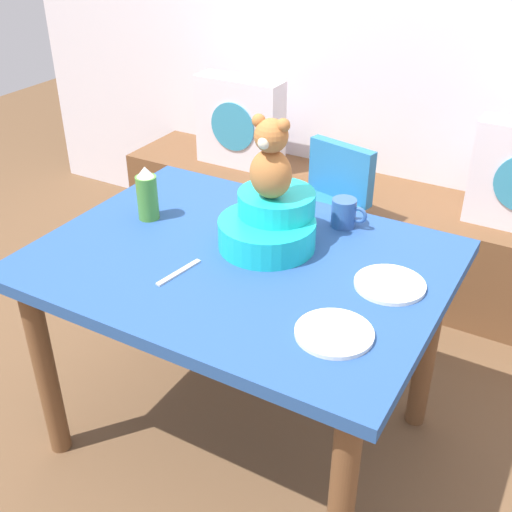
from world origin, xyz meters
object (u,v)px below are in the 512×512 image
at_px(dinner_plate_near, 390,284).
at_px(dining_table, 240,286).
at_px(pillow_floral_left, 240,123).
at_px(infant_seat_teal, 270,223).
at_px(highchair, 320,214).
at_px(book_stack, 338,174).
at_px(ketchup_bottle, 147,194).
at_px(teddy_bear, 271,160).
at_px(coffee_mug, 345,213).
at_px(dinner_plate_far, 334,333).

bearing_deg(dinner_plate_near, dining_table, -171.11).
bearing_deg(pillow_floral_left, dining_table, -59.06).
bearing_deg(infant_seat_teal, highchair, 100.13).
height_order(dining_table, dinner_plate_near, dinner_plate_near).
xyz_separation_m(book_stack, ketchup_bottle, (-0.21, -1.14, 0.32)).
bearing_deg(highchair, dining_table, -84.34).
bearing_deg(teddy_bear, infant_seat_teal, 90.00).
height_order(highchair, infant_seat_teal, infant_seat_teal).
bearing_deg(pillow_floral_left, coffee_mug, -43.18).
xyz_separation_m(pillow_floral_left, book_stack, (0.53, 0.02, -0.17)).
distance_m(pillow_floral_left, teddy_bear, 1.36).
xyz_separation_m(highchair, infant_seat_teal, (0.12, -0.66, 0.29)).
bearing_deg(coffee_mug, dining_table, -120.08).
height_order(infant_seat_teal, dinner_plate_far, infant_seat_teal).
height_order(pillow_floral_left, dining_table, pillow_floral_left).
distance_m(book_stack, infant_seat_teal, 1.16).
bearing_deg(ketchup_bottle, teddy_bear, 6.29).
bearing_deg(infant_seat_teal, pillow_floral_left, 125.07).
distance_m(infant_seat_teal, teddy_bear, 0.21).
bearing_deg(book_stack, dining_table, -81.28).
xyz_separation_m(teddy_bear, dinner_plate_far, (0.36, -0.33, -0.27)).
bearing_deg(pillow_floral_left, book_stack, 2.27).
bearing_deg(teddy_bear, pillow_floral_left, 125.06).
bearing_deg(dining_table, book_stack, 98.72).
height_order(highchair, coffee_mug, coffee_mug).
bearing_deg(infant_seat_teal, dinner_plate_near, -6.37).
xyz_separation_m(dining_table, infant_seat_teal, (0.04, 0.12, 0.18)).
xyz_separation_m(dinner_plate_near, dinner_plate_far, (-0.05, -0.28, 0.00)).
height_order(book_stack, highchair, highchair).
bearing_deg(coffee_mug, infant_seat_teal, -124.85).
bearing_deg(book_stack, coffee_mug, -66.43).
bearing_deg(dining_table, infant_seat_teal, 70.47).
height_order(book_stack, dinner_plate_far, dinner_plate_far).
height_order(dining_table, ketchup_bottle, ketchup_bottle).
relative_size(pillow_floral_left, dining_table, 0.36).
relative_size(book_stack, dinner_plate_near, 1.00).
relative_size(pillow_floral_left, infant_seat_teal, 1.33).
height_order(teddy_bear, dinner_plate_far, teddy_bear).
relative_size(book_stack, ketchup_bottle, 1.08).
bearing_deg(highchair, ketchup_bottle, -114.15).
xyz_separation_m(pillow_floral_left, coffee_mug, (0.91, -0.85, 0.11)).
xyz_separation_m(book_stack, dinner_plate_far, (0.59, -1.42, 0.24)).
xyz_separation_m(coffee_mug, dinner_plate_near, (0.25, -0.27, -0.04)).
bearing_deg(teddy_bear, dining_table, -109.61).
xyz_separation_m(pillow_floral_left, dinner_plate_near, (1.16, -1.12, 0.07)).
distance_m(dining_table, ketchup_bottle, 0.44).
distance_m(pillow_floral_left, ketchup_bottle, 1.18).
relative_size(ketchup_bottle, coffee_mug, 1.54).
height_order(book_stack, coffee_mug, coffee_mug).
relative_size(dining_table, infant_seat_teal, 3.70).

